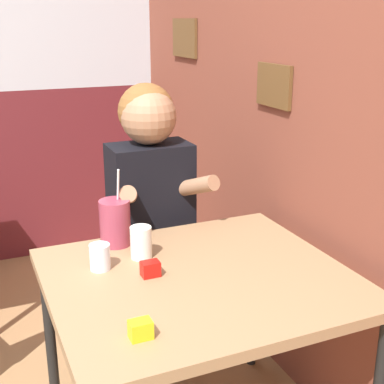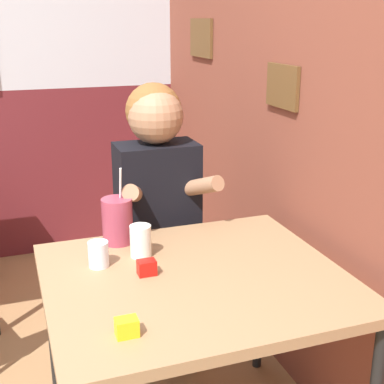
# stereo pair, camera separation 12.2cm
# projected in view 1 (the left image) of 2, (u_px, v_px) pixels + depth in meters

# --- Properties ---
(brick_wall_right) EXTENTS (0.08, 4.30, 2.70)m
(brick_wall_right) POSITION_uv_depth(u_px,v_px,m) (236.00, 56.00, 2.53)
(brick_wall_right) COLOR brown
(brick_wall_right) RESTS_ON ground_plane
(main_table) EXTENTS (0.97, 0.86, 0.72)m
(main_table) POSITION_uv_depth(u_px,v_px,m) (199.00, 292.00, 1.77)
(main_table) COLOR #93704C
(main_table) RESTS_ON ground_plane
(person_seated) EXTENTS (0.42, 0.42, 1.28)m
(person_seated) POSITION_uv_depth(u_px,v_px,m) (151.00, 219.00, 2.30)
(person_seated) COLOR black
(person_seated) RESTS_ON ground_plane
(cocktail_pitcher) EXTENTS (0.11, 0.11, 0.29)m
(cocktail_pitcher) POSITION_uv_depth(u_px,v_px,m) (115.00, 223.00, 1.96)
(cocktail_pitcher) COLOR #99384C
(cocktail_pitcher) RESTS_ON main_table
(glass_near_pitcher) EXTENTS (0.07, 0.07, 0.09)m
(glass_near_pitcher) POSITION_uv_depth(u_px,v_px,m) (100.00, 257.00, 1.78)
(glass_near_pitcher) COLOR silver
(glass_near_pitcher) RESTS_ON main_table
(glass_center) EXTENTS (0.08, 0.08, 0.11)m
(glass_center) POSITION_uv_depth(u_px,v_px,m) (141.00, 242.00, 1.86)
(glass_center) COLOR silver
(glass_center) RESTS_ON main_table
(condiment_ketchup) EXTENTS (0.06, 0.04, 0.05)m
(condiment_ketchup) POSITION_uv_depth(u_px,v_px,m) (150.00, 269.00, 1.73)
(condiment_ketchup) COLOR #B7140F
(condiment_ketchup) RESTS_ON main_table
(condiment_mustard) EXTENTS (0.06, 0.04, 0.05)m
(condiment_mustard) POSITION_uv_depth(u_px,v_px,m) (141.00, 330.00, 1.40)
(condiment_mustard) COLOR yellow
(condiment_mustard) RESTS_ON main_table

